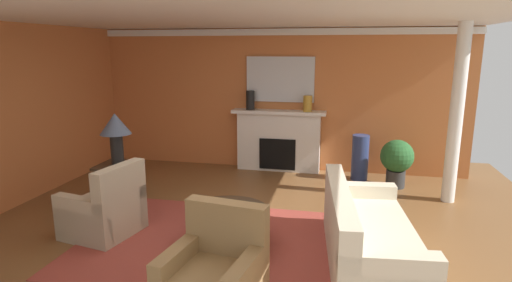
{
  "coord_description": "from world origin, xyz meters",
  "views": [
    {
      "loc": [
        1.41,
        -4.78,
        2.34
      ],
      "look_at": [
        0.14,
        1.11,
        1.0
      ],
      "focal_mm": 29.17,
      "sensor_mm": 36.0,
      "label": 1
    }
  ],
  "objects": [
    {
      "name": "coffee_table",
      "position": [
        0.09,
        -0.27,
        0.34
      ],
      "size": [
        1.0,
        1.0,
        0.45
      ],
      "color": "#3D2D1E",
      "rests_on": "ground_plane"
    },
    {
      "name": "wall_fireplace",
      "position": [
        0.0,
        3.25,
        1.36
      ],
      "size": [
        7.39,
        0.12,
        2.73
      ],
      "primitive_type": "cube",
      "color": "#CC723D",
      "rests_on": "ground_plane"
    },
    {
      "name": "armchair_near_window",
      "position": [
        -1.53,
        -0.32,
        0.31
      ],
      "size": [
        0.94,
        0.94,
        0.95
      ],
      "color": "#C1B293",
      "rests_on": "ground_plane"
    },
    {
      "name": "ceiling_panel",
      "position": [
        0.0,
        0.3,
        2.76
      ],
      "size": [
        7.39,
        6.97,
        0.06
      ],
      "primitive_type": "cube",
      "color": "white"
    },
    {
      "name": "vase_tall_corner",
      "position": [
        1.72,
        2.74,
        0.41
      ],
      "size": [
        0.3,
        0.3,
        0.83
      ],
      "primitive_type": "cylinder",
      "color": "navy",
      "rests_on": "ground_plane"
    },
    {
      "name": "book_red_cover",
      "position": [
        0.15,
        -0.3,
        0.47
      ],
      "size": [
        0.23,
        0.2,
        0.04
      ],
      "primitive_type": "cube",
      "rotation": [
        0.0,
        0.0,
        0.16
      ],
      "color": "tan",
      "rests_on": "coffee_table"
    },
    {
      "name": "table_lamp",
      "position": [
        -1.77,
        0.48,
        1.22
      ],
      "size": [
        0.44,
        0.44,
        0.75
      ],
      "color": "black",
      "rests_on": "side_table"
    },
    {
      "name": "vase_mantel_left",
      "position": [
        -0.37,
        2.99,
        1.37
      ],
      "size": [
        0.16,
        0.16,
        0.37
      ],
      "primitive_type": "cylinder",
      "color": "black",
      "rests_on": "fireplace"
    },
    {
      "name": "wall_window",
      "position": [
        -3.45,
        0.3,
        1.36
      ],
      "size": [
        0.12,
        6.97,
        2.73
      ],
      "primitive_type": "cube",
      "color": "#CC723D",
      "rests_on": "ground_plane"
    },
    {
      "name": "sofa",
      "position": [
        1.71,
        -0.39,
        0.3
      ],
      "size": [
        1.11,
        2.18,
        0.85
      ],
      "color": "beige",
      "rests_on": "ground_plane"
    },
    {
      "name": "fireplace",
      "position": [
        0.18,
        3.03,
        0.56
      ],
      "size": [
        1.8,
        0.35,
        1.19
      ],
      "color": "white",
      "rests_on": "ground_plane"
    },
    {
      "name": "mantel_mirror",
      "position": [
        0.18,
        3.16,
        1.77
      ],
      "size": [
        1.31,
        0.04,
        0.86
      ],
      "primitive_type": "cube",
      "color": "silver"
    },
    {
      "name": "vase_mantel_right",
      "position": [
        0.73,
        2.99,
        1.34
      ],
      "size": [
        0.17,
        0.17,
        0.3
      ],
      "primitive_type": "cylinder",
      "color": "#B7892D",
      "rests_on": "fireplace"
    },
    {
      "name": "armchair_facing_fireplace",
      "position": [
        0.34,
        -1.55,
        0.31
      ],
      "size": [
        0.91,
        0.91,
        0.95
      ],
      "color": "#9E7A4C",
      "rests_on": "ground_plane"
    },
    {
      "name": "area_rug",
      "position": [
        0.09,
        -0.27,
        0.01
      ],
      "size": [
        3.62,
        2.48,
        0.01
      ],
      "primitive_type": "cube",
      "color": "#993D33",
      "rests_on": "ground_plane"
    },
    {
      "name": "column_white",
      "position": [
        3.06,
        1.9,
        1.36
      ],
      "size": [
        0.2,
        0.2,
        2.73
      ],
      "primitive_type": "cylinder",
      "color": "white",
      "rests_on": "ground_plane"
    },
    {
      "name": "crown_moulding",
      "position": [
        0.0,
        3.17,
        2.65
      ],
      "size": [
        7.39,
        0.08,
        0.12
      ],
      "primitive_type": "cube",
      "color": "white"
    },
    {
      "name": "potted_plant",
      "position": [
        2.32,
        2.44,
        0.49
      ],
      "size": [
        0.56,
        0.56,
        0.83
      ],
      "color": "#333333",
      "rests_on": "ground_plane"
    },
    {
      "name": "ground_plane",
      "position": [
        0.0,
        0.0,
        0.0
      ],
      "size": [
        8.83,
        8.83,
        0.0
      ],
      "primitive_type": "plane",
      "color": "brown"
    },
    {
      "name": "side_table",
      "position": [
        -1.77,
        0.48,
        0.4
      ],
      "size": [
        0.56,
        0.56,
        0.7
      ],
      "color": "#3D2D1E",
      "rests_on": "ground_plane"
    }
  ]
}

